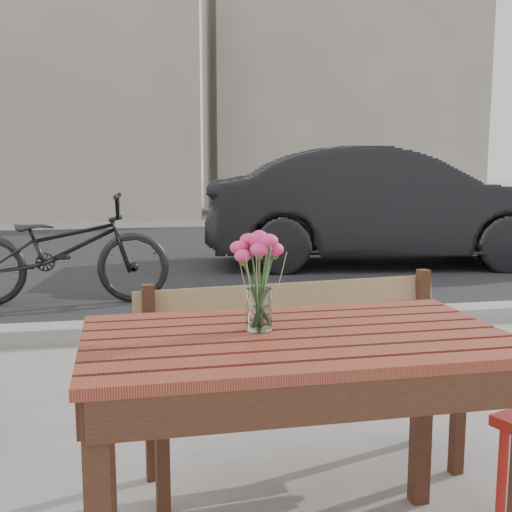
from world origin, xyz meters
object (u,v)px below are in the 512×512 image
Objects in this scene: main_table at (296,374)px; bicycle at (62,249)px; main_vase at (259,269)px; parked_car at (384,206)px.

main_table is 4.29m from bicycle.
main_table is at bearing -162.66° from bicycle.
main_vase is 6.32m from parked_car.
bicycle is at bearing 103.97° from main_table.
parked_car is at bearing 64.24° from main_vase.
main_vase is (-0.10, 0.05, 0.32)m from main_table.
main_vase is at bearing 162.62° from parked_car.
bicycle is at bearing 121.44° from parked_car.
main_table is 0.29× the size of parked_car.
main_vase is 4.24m from bicycle.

